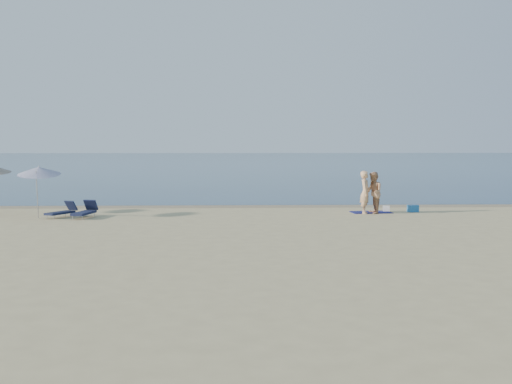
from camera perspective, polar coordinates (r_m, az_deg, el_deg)
The scene contains 11 objects.
ground at distance 13.67m, azimuth 5.86°, elevation -9.42°, with size 160.00×160.00×0.00m, color tan.
sea at distance 113.21m, azimuth -0.93°, elevation 2.80°, with size 240.00×160.00×0.01m, color #0B2647.
wet_sand_strip at distance 32.77m, azimuth 1.32°, elevation -1.27°, with size 240.00×1.60×0.00m, color #847254.
person_left at distance 29.74m, azimuth 9.68°, elevation -0.03°, with size 0.72×0.47×1.96m, color tan.
person_right at distance 29.86m, azimuth 10.39°, elevation -0.06°, with size 0.93×0.73×1.92m, color tan.
beach_towel at distance 30.32m, azimuth 10.20°, elevation -1.78°, with size 1.82×1.01×0.03m, color #0F124C.
white_bag at distance 30.83m, azimuth 11.49°, elevation -1.47°, with size 0.32×0.28×0.28m, color white.
blue_cooler at distance 30.99m, azimuth 13.78°, elevation -1.43°, with size 0.46×0.33×0.33m, color #2068B0.
umbrella_near at distance 29.17m, azimuth -18.73°, elevation 1.81°, with size 2.07×2.10×2.39m.
lounger_left at distance 28.76m, azimuth -14.96°, elevation -1.69°, with size 0.87×1.76×0.74m.
lounger_right at distance 29.21m, azimuth -16.87°, elevation -1.67°, with size 1.20×1.62×0.69m.
Camera 1 is at (-1.80, -13.15, 3.27)m, focal length 45.00 mm.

